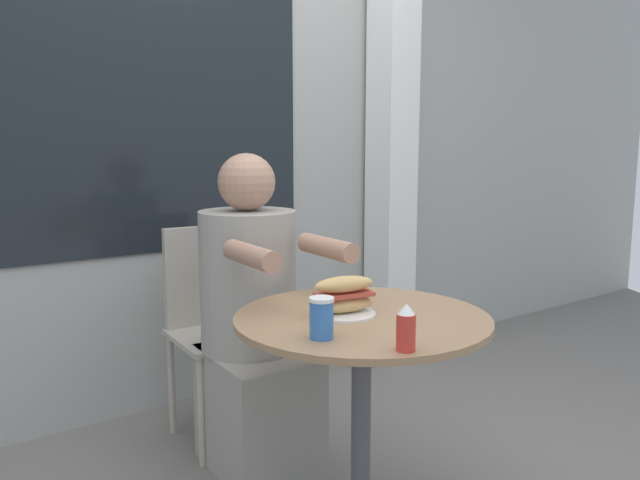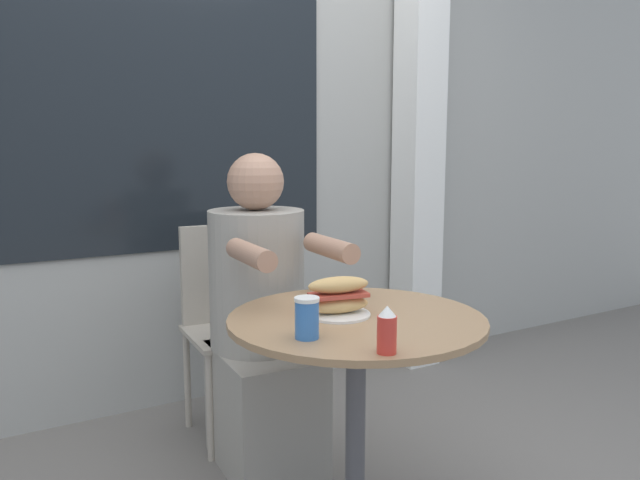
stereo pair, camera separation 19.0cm
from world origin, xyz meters
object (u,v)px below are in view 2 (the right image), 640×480
Objects in this scene: drink_cup at (307,318)px; condiment_bottle at (387,330)px; sandwich_on_plate at (339,298)px; diner_chair at (228,309)px; seated_diner at (261,333)px; cafe_table at (356,376)px.

drink_cup is 0.92× the size of condiment_bottle.
drink_cup is at bearing -142.32° from sandwich_on_plate.
seated_diner is at bearing 92.16° from diner_chair.
diner_chair reaches higher than condiment_bottle.
seated_diner is 0.92m from condiment_bottle.
seated_diner is at bearing 85.33° from condiment_bottle.
diner_chair is 1.25m from condiment_bottle.
diner_chair is 4.41× the size of sandwich_on_plate.
seated_diner reaches higher than condiment_bottle.
cafe_table is at bearing -42.77° from sandwich_on_plate.
diner_chair is 7.33× the size of condiment_bottle.
sandwich_on_plate is at bearing 77.38° from condiment_bottle.
drink_cup is (-0.19, -1.03, 0.24)m from diner_chair.
sandwich_on_plate is (0.01, -0.54, 0.25)m from seated_diner.
cafe_table is 6.42× the size of condiment_bottle.
cafe_table is 6.94× the size of drink_cup.
drink_cup is at bearing 82.99° from diner_chair.
cafe_table is at bearing 95.74° from diner_chair.
condiment_bottle is (-0.08, -0.34, 0.00)m from sandwich_on_plate.
sandwich_on_plate is at bearing 94.00° from seated_diner.
seated_diner reaches higher than cafe_table.
diner_chair is at bearing 79.56° from drink_cup.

